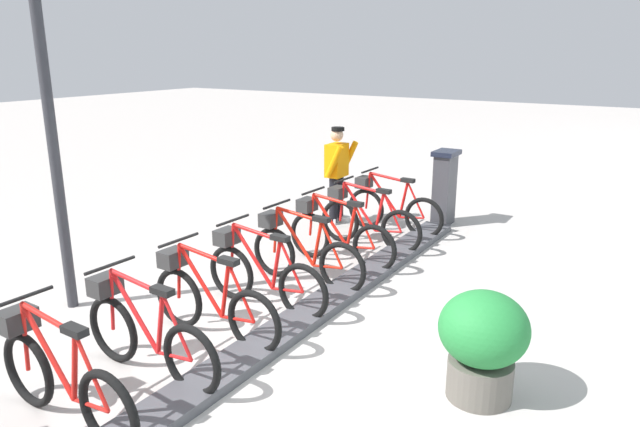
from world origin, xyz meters
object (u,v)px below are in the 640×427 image
(bike_docked_3, at_px, (302,252))
(bike_docked_4, at_px, (260,273))
(worker_near_rack, at_px, (337,171))
(bike_docked_1, at_px, (366,219))
(bike_docked_5, at_px, (209,299))
(bike_docked_6, at_px, (144,333))
(lamp_post, at_px, (46,90))
(payment_kiosk, at_px, (444,186))
(bike_docked_0, at_px, (390,207))
(bike_docked_2, at_px, (337,234))
(planter_bush, at_px, (483,340))
(bike_docked_7, at_px, (59,376))

(bike_docked_3, bearing_deg, bike_docked_4, 90.00)
(bike_docked_4, distance_m, worker_near_rack, 3.64)
(bike_docked_1, height_order, bike_docked_5, same)
(bike_docked_6, xyz_separation_m, worker_near_rack, (1.02, -5.19, 0.48))
(bike_docked_1, bearing_deg, lamp_post, 62.98)
(bike_docked_5, bearing_deg, bike_docked_6, 90.00)
(bike_docked_5, xyz_separation_m, worker_near_rack, (1.02, -4.32, 0.48))
(payment_kiosk, relative_size, bike_docked_4, 0.74)
(bike_docked_0, distance_m, bike_docked_5, 4.31)
(bike_docked_5, bearing_deg, bike_docked_0, -90.00)
(bike_docked_2, height_order, bike_docked_6, same)
(bike_docked_6, height_order, planter_bush, bike_docked_6)
(payment_kiosk, xyz_separation_m, worker_near_rack, (1.59, 0.90, 0.24))
(bike_docked_1, distance_m, bike_docked_7, 5.17)
(bike_docked_6, height_order, lamp_post, lamp_post)
(bike_docked_1, distance_m, planter_bush, 4.07)
(bike_docked_0, relative_size, bike_docked_4, 1.00)
(payment_kiosk, height_order, lamp_post, lamp_post)
(bike_docked_5, height_order, bike_docked_6, same)
(bike_docked_4, relative_size, bike_docked_7, 1.00)
(bike_docked_0, bearing_deg, bike_docked_6, 90.00)
(bike_docked_1, bearing_deg, bike_docked_2, 90.00)
(payment_kiosk, relative_size, bike_docked_0, 0.74)
(bike_docked_3, bearing_deg, payment_kiosk, -99.28)
(bike_docked_2, distance_m, lamp_post, 4.02)
(worker_near_rack, bearing_deg, bike_docked_0, 179.36)
(payment_kiosk, xyz_separation_m, bike_docked_6, (0.57, 6.09, -0.24))
(bike_docked_5, bearing_deg, bike_docked_1, -90.00)
(bike_docked_1, distance_m, worker_near_rack, 1.43)
(payment_kiosk, relative_size, bike_docked_3, 0.74)
(bike_docked_5, height_order, bike_docked_7, same)
(bike_docked_4, relative_size, bike_docked_6, 1.00)
(lamp_post, bearing_deg, bike_docked_6, 163.23)
(worker_near_rack, bearing_deg, bike_docked_3, 111.45)
(bike_docked_0, distance_m, lamp_post, 5.39)
(payment_kiosk, xyz_separation_m, bike_docked_2, (0.57, 2.64, -0.24))
(bike_docked_3, bearing_deg, bike_docked_1, -90.00)
(bike_docked_0, relative_size, worker_near_rack, 1.04)
(bike_docked_0, xyz_separation_m, worker_near_rack, (1.02, -0.01, 0.48))
(bike_docked_5, xyz_separation_m, lamp_post, (1.91, 0.29, 2.06))
(bike_docked_1, xyz_separation_m, bike_docked_2, (0.00, 0.86, 0.00))
(bike_docked_2, height_order, bike_docked_3, same)
(bike_docked_3, distance_m, bike_docked_6, 2.59)
(bike_docked_1, distance_m, lamp_post, 4.68)
(bike_docked_5, xyz_separation_m, bike_docked_6, (0.00, 0.86, 0.00))
(bike_docked_4, distance_m, lamp_post, 3.04)
(bike_docked_3, relative_size, bike_docked_7, 1.00)
(bike_docked_1, height_order, bike_docked_4, same)
(bike_docked_0, distance_m, bike_docked_6, 5.17)
(bike_docked_3, height_order, planter_bush, bike_docked_3)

